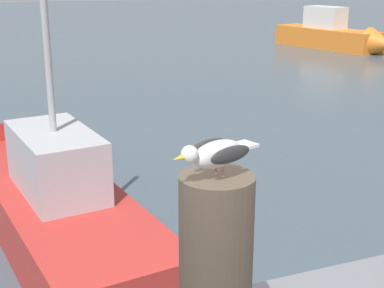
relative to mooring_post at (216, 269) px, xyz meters
name	(u,v)px	position (x,y,z in m)	size (l,w,h in m)	color
mooring_post	(216,269)	(0.00, 0.00, 0.00)	(0.29, 0.29, 0.77)	#382D23
seagull	(216,153)	(-0.01, 0.00, 0.47)	(0.38, 0.20, 0.14)	tan
boat_orange	(337,36)	(13.63, 18.06, -1.54)	(2.63, 5.98, 1.87)	orange
boat_red	(41,186)	(-0.12, 5.43, -1.66)	(2.09, 6.02, 3.87)	#B72D28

